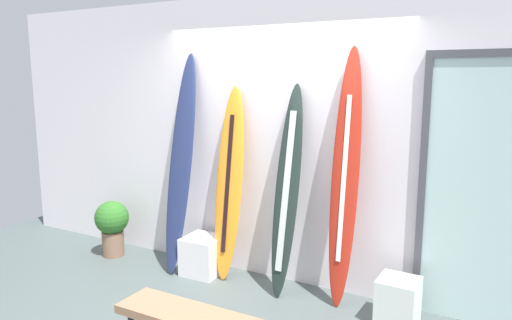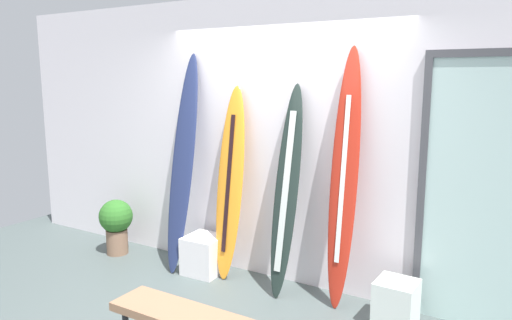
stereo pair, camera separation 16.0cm
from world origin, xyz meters
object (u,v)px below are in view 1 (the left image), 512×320
display_block_left (398,301)px  surfboard_charcoal (287,191)px  surfboard_crimson (345,180)px  surfboard_navy (181,165)px  potted_plant (112,224)px  surfboard_sunset (229,185)px  display_block_center (203,255)px  glass_door (496,189)px

display_block_left → surfboard_charcoal: bearing=174.5°
surfboard_crimson → display_block_left: surfboard_crimson is taller
surfboard_navy → potted_plant: size_ratio=3.56×
surfboard_crimson → display_block_left: (0.53, -0.15, -0.94)m
surfboard_navy → display_block_left: size_ratio=5.85×
surfboard_sunset → surfboard_crimson: 1.20m
surfboard_sunset → surfboard_crimson: size_ratio=0.85×
surfboard_navy → surfboard_sunset: surfboard_navy is taller
surfboard_charcoal → surfboard_crimson: surfboard_crimson is taller
surfboard_sunset → potted_plant: 1.59m
surfboard_navy → potted_plant: (-0.92, -0.09, -0.74)m
display_block_center → glass_door: (2.64, 0.26, 0.95)m
surfboard_charcoal → glass_door: 1.73m
surfboard_charcoal → display_block_center: size_ratio=5.00×
surfboard_navy → potted_plant: surfboard_navy is taller
glass_door → display_block_center: bearing=-174.4°
potted_plant → surfboard_sunset: bearing=6.2°
display_block_left → glass_door: bearing=27.0°
surfboard_sunset → surfboard_charcoal: bearing=-4.0°
surfboard_sunset → display_block_left: (1.72, -0.15, -0.76)m
surfboard_crimson → display_block_center: (-1.46, -0.08, -0.93)m
surfboard_navy → display_block_left: bearing=-2.1°
surfboard_sunset → potted_plant: size_ratio=3.04×
surfboard_charcoal → glass_door: bearing=7.5°
surfboard_sunset → surfboard_navy: bearing=-173.3°
surfboard_navy → display_block_left: surfboard_navy is taller
surfboard_navy → surfboard_crimson: 1.74m
display_block_left → surfboard_navy: bearing=177.9°
surfboard_navy → surfboard_sunset: bearing=6.7°
surfboard_sunset → potted_plant: surfboard_sunset is taller
potted_plant → surfboard_navy: bearing=5.9°
surfboard_crimson → surfboard_sunset: bearing=-179.9°
display_block_center → potted_plant: (-1.20, -0.08, 0.18)m
surfboard_crimson → display_block_center: surfboard_crimson is taller
surfboard_sunset → surfboard_charcoal: size_ratio=0.99×
glass_door → potted_plant: bearing=-175.0°
display_block_center → potted_plant: size_ratio=0.62×
display_block_center → glass_door: 2.81m
surfboard_crimson → display_block_center: size_ratio=5.83×
surfboard_sunset → surfboard_charcoal: 0.66m
surfboard_crimson → surfboard_navy: bearing=-177.8°
surfboard_navy → surfboard_charcoal: bearing=0.9°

